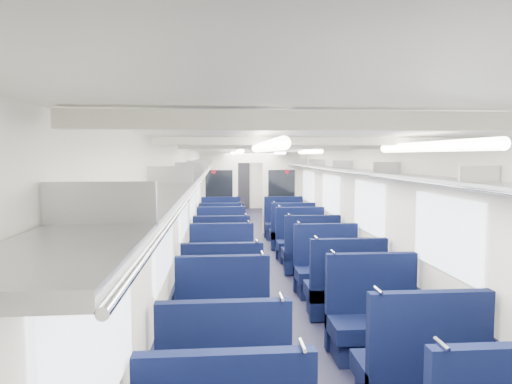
# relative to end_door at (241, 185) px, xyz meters

# --- Properties ---
(floor) EXTENTS (2.80, 18.00, 0.01)m
(floor) POSITION_rel_end_door_xyz_m (0.00, -8.94, -1.00)
(floor) COLOR black
(floor) RESTS_ON ground
(ceiling) EXTENTS (2.80, 18.00, 0.01)m
(ceiling) POSITION_rel_end_door_xyz_m (0.00, -8.94, 1.35)
(ceiling) COLOR white
(ceiling) RESTS_ON wall_left
(wall_left) EXTENTS (0.02, 18.00, 2.35)m
(wall_left) POSITION_rel_end_door_xyz_m (-1.40, -8.94, 0.18)
(wall_left) COLOR beige
(wall_left) RESTS_ON floor
(dado_left) EXTENTS (0.03, 17.90, 0.70)m
(dado_left) POSITION_rel_end_door_xyz_m (-1.39, -8.94, -0.65)
(dado_left) COLOR black
(dado_left) RESTS_ON floor
(wall_right) EXTENTS (0.02, 18.00, 2.35)m
(wall_right) POSITION_rel_end_door_xyz_m (1.40, -8.94, 0.18)
(wall_right) COLOR beige
(wall_right) RESTS_ON floor
(dado_right) EXTENTS (0.03, 17.90, 0.70)m
(dado_right) POSITION_rel_end_door_xyz_m (1.39, -8.94, -0.65)
(dado_right) COLOR black
(dado_right) RESTS_ON floor
(wall_far) EXTENTS (2.80, 0.02, 2.35)m
(wall_far) POSITION_rel_end_door_xyz_m (0.00, 0.06, 0.18)
(wall_far) COLOR beige
(wall_far) RESTS_ON floor
(luggage_rack_left) EXTENTS (0.36, 17.40, 0.18)m
(luggage_rack_left) POSITION_rel_end_door_xyz_m (-1.21, -8.94, 0.97)
(luggage_rack_left) COLOR #B2B5BA
(luggage_rack_left) RESTS_ON wall_left
(luggage_rack_right) EXTENTS (0.36, 17.40, 0.18)m
(luggage_rack_right) POSITION_rel_end_door_xyz_m (1.21, -8.94, 0.97)
(luggage_rack_right) COLOR #B2B5BA
(luggage_rack_right) RESTS_ON wall_right
(windows) EXTENTS (2.78, 15.60, 0.75)m
(windows) POSITION_rel_end_door_xyz_m (0.00, -9.40, 0.42)
(windows) COLOR white
(windows) RESTS_ON wall_left
(ceiling_fittings) EXTENTS (2.70, 16.06, 0.11)m
(ceiling_fittings) POSITION_rel_end_door_xyz_m (0.00, -9.20, 1.29)
(ceiling_fittings) COLOR silver
(ceiling_fittings) RESTS_ON ceiling
(end_door) EXTENTS (0.75, 0.06, 2.00)m
(end_door) POSITION_rel_end_door_xyz_m (0.00, 0.00, 0.00)
(end_door) COLOR black
(end_door) RESTS_ON floor
(bulkhead) EXTENTS (2.80, 0.10, 2.35)m
(bulkhead) POSITION_rel_end_door_xyz_m (-0.00, -5.93, 0.23)
(bulkhead) COLOR silver
(bulkhead) RESTS_ON floor
(seat_5) EXTENTS (1.03, 0.57, 1.15)m
(seat_5) POSITION_rel_end_door_xyz_m (0.83, -14.84, -0.65)
(seat_5) COLOR #0B1235
(seat_5) RESTS_ON floor
(seat_6) EXTENTS (1.03, 0.57, 1.15)m
(seat_6) POSITION_rel_end_door_xyz_m (-0.83, -13.71, -0.65)
(seat_6) COLOR #0B1235
(seat_6) RESTS_ON floor
(seat_7) EXTENTS (1.03, 0.57, 1.15)m
(seat_7) POSITION_rel_end_door_xyz_m (0.83, -13.72, -0.65)
(seat_7) COLOR #0B1235
(seat_7) RESTS_ON floor
(seat_8) EXTENTS (1.03, 0.57, 1.15)m
(seat_8) POSITION_rel_end_door_xyz_m (-0.83, -12.72, -0.65)
(seat_8) COLOR #0B1235
(seat_8) RESTS_ON floor
(seat_9) EXTENTS (1.03, 0.57, 1.15)m
(seat_9) POSITION_rel_end_door_xyz_m (0.83, -12.56, -0.65)
(seat_9) COLOR #0B1235
(seat_9) RESTS_ON floor
(seat_10) EXTENTS (1.03, 0.57, 1.15)m
(seat_10) POSITION_rel_end_door_xyz_m (-0.83, -11.39, -0.65)
(seat_10) COLOR #0B1235
(seat_10) RESTS_ON floor
(seat_11) EXTENTS (1.03, 0.57, 1.15)m
(seat_11) POSITION_rel_end_door_xyz_m (0.83, -11.56, -0.65)
(seat_11) COLOR #0B1235
(seat_11) RESTS_ON floor
(seat_12) EXTENTS (1.03, 0.57, 1.15)m
(seat_12) POSITION_rel_end_door_xyz_m (-0.83, -10.22, -0.65)
(seat_12) COLOR #0B1235
(seat_12) RESTS_ON floor
(seat_13) EXTENTS (1.03, 0.57, 1.15)m
(seat_13) POSITION_rel_end_door_xyz_m (0.83, -10.28, -0.65)
(seat_13) COLOR #0B1235
(seat_13) RESTS_ON floor
(seat_14) EXTENTS (1.03, 0.57, 1.15)m
(seat_14) POSITION_rel_end_door_xyz_m (-0.83, -9.09, -0.65)
(seat_14) COLOR #0B1235
(seat_14) RESTS_ON floor
(seat_15) EXTENTS (1.03, 0.57, 1.15)m
(seat_15) POSITION_rel_end_door_xyz_m (0.83, -9.27, -0.65)
(seat_15) COLOR #0B1235
(seat_15) RESTS_ON floor
(seat_16) EXTENTS (1.03, 0.57, 1.15)m
(seat_16) POSITION_rel_end_door_xyz_m (-0.83, -8.04, -0.65)
(seat_16) COLOR #0B1235
(seat_16) RESTS_ON floor
(seat_17) EXTENTS (1.03, 0.57, 1.15)m
(seat_17) POSITION_rel_end_door_xyz_m (0.83, -8.12, -0.65)
(seat_17) COLOR #0B1235
(seat_17) RESTS_ON floor
(seat_18) EXTENTS (1.03, 0.57, 1.15)m
(seat_18) POSITION_rel_end_door_xyz_m (-0.83, -6.82, -0.65)
(seat_18) COLOR #0B1235
(seat_18) RESTS_ON floor
(seat_19) EXTENTS (1.03, 0.57, 1.15)m
(seat_19) POSITION_rel_end_door_xyz_m (0.83, -6.83, -0.65)
(seat_19) COLOR #0B1235
(seat_19) RESTS_ON floor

